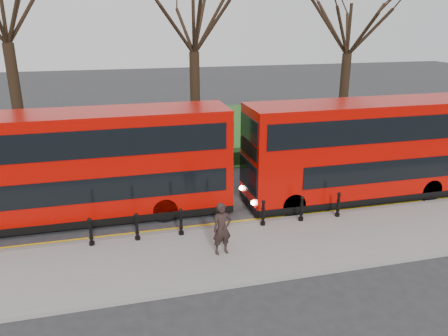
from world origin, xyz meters
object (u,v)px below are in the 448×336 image
object	(u,v)px
bollard_row	(223,218)
pedestrian	(222,229)
bus_rear	(367,151)
bus_lead	(92,166)

from	to	relation	value
bollard_row	pedestrian	world-z (taller)	pedestrian
pedestrian	bollard_row	bearing A→B (deg)	66.44
bus_rear	pedestrian	distance (m)	8.53
bollard_row	bus_lead	world-z (taller)	bus_lead
bus_rear	pedestrian	size ratio (longest dim) A/B	6.04
bus_rear	pedestrian	bearing A→B (deg)	-154.65
bollard_row	pedestrian	distance (m)	1.83
pedestrian	bus_lead	bearing A→B (deg)	125.70
bollard_row	pedestrian	bearing A→B (deg)	-105.23
bus_rear	bollard_row	bearing A→B (deg)	-165.17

